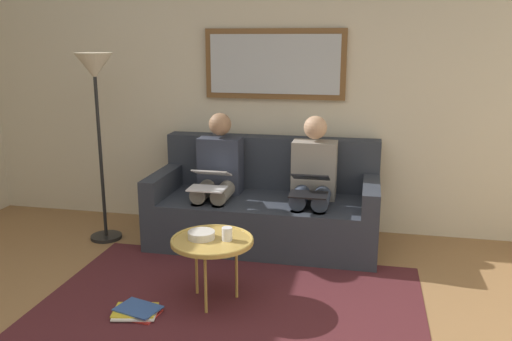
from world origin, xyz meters
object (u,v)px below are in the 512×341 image
framed_mirror (275,64)px  magazine_stack (136,311)px  couch (266,207)px  standing_lamp (96,87)px  coffee_table (212,242)px  laptop_black (310,185)px  person_right (218,174)px  bowl (201,235)px  laptop_white (210,180)px  person_left (313,179)px  cup (227,234)px

framed_mirror → magazine_stack: size_ratio=3.84×
couch → standing_lamp: 1.80m
couch → coffee_table: 1.23m
coffee_table → magazine_stack: coffee_table is taller
laptop_black → person_right: person_right is taller
framed_mirror → bowl: size_ratio=7.03×
person_right → couch: bearing=-170.8°
laptop_black → laptop_white: (0.84, 0.01, -0.00)m
person_right → person_left: bearing=180.0°
couch → cup: 1.23m
laptop_black → couch: bearing=-35.8°
couch → laptop_black: size_ratio=5.48×
coffee_table → laptop_black: 1.08m
framed_mirror → standing_lamp: bearing=24.6°
person_left → laptop_white: person_left is taller
couch → magazine_stack: 1.64m
coffee_table → cup: (-0.10, -0.01, 0.06)m
bowl → magazine_stack: 0.66m
framed_mirror → bowl: framed_mirror is taller
person_left → coffee_table: bearing=64.3°
cup → laptop_black: (-0.45, -0.91, 0.12)m
magazine_stack → framed_mirror: bearing=-106.9°
coffee_table → person_right: person_right is taller
person_right → standing_lamp: (1.01, 0.20, 0.76)m
cup → laptop_black: size_ratio=0.25×
couch → person_right: 0.52m
person_right → magazine_stack: person_right is taller
laptop_black → person_right: (0.84, -0.24, -0.02)m
framed_mirror → cup: 1.91m
cup → person_right: (0.39, -1.14, 0.11)m
cup → standing_lamp: standing_lamp is taller
magazine_stack → person_right: bearing=-96.1°
framed_mirror → coffee_table: (0.13, 1.61, -1.11)m
coffee_table → magazine_stack: bearing=32.9°
bowl → person_left: size_ratio=0.16×
magazine_stack → bowl: bearing=-141.5°
framed_mirror → person_left: (-0.42, 0.46, -0.94)m
framed_mirror → cup: size_ratio=14.35×
cup → person_left: bearing=-111.5°
person_left → cup: bearing=68.5°
framed_mirror → laptop_black: size_ratio=3.60×
coffee_table → standing_lamp: size_ratio=0.34×
framed_mirror → laptop_white: framed_mirror is taller
person_left → magazine_stack: (1.00, 1.44, -0.58)m
laptop_black → person_left: bearing=-90.0°
laptop_black → framed_mirror: bearing=-58.7°
bowl → person_right: bearing=-79.5°
person_left → standing_lamp: (1.85, 0.20, 0.76)m
couch → laptop_black: (-0.42, 0.30, 0.31)m
laptop_white → cup: bearing=113.5°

